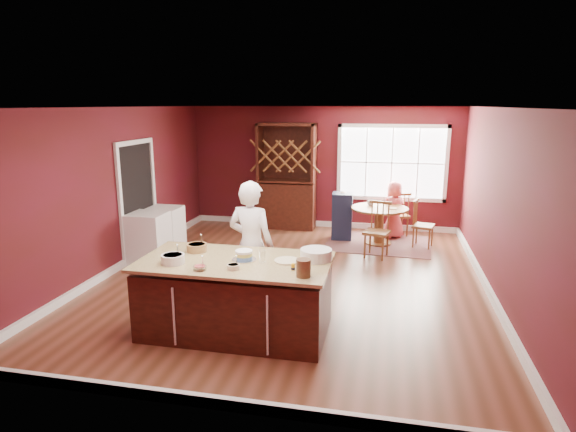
% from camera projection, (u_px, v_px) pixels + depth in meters
% --- Properties ---
extents(room_shell, '(7.00, 7.00, 7.00)m').
position_uv_depth(room_shell, '(293.00, 196.00, 7.45)').
color(room_shell, brown).
rests_on(room_shell, ground).
extents(window, '(2.36, 0.10, 1.66)m').
position_uv_depth(window, '(392.00, 163.00, 10.42)').
color(window, white).
rests_on(window, room_shell).
extents(doorway, '(0.08, 1.26, 2.13)m').
position_uv_depth(doorway, '(138.00, 202.00, 8.69)').
color(doorway, white).
rests_on(doorway, room_shell).
extents(kitchen_island, '(2.29, 1.20, 0.92)m').
position_uv_depth(kitchen_island, '(236.00, 298.00, 5.87)').
color(kitchen_island, '#451B10').
rests_on(kitchen_island, ground).
extents(dining_table, '(1.12, 1.12, 0.75)m').
position_uv_depth(dining_table, '(379.00, 218.00, 9.56)').
color(dining_table, brown).
rests_on(dining_table, ground).
extents(baker, '(0.71, 0.52, 1.77)m').
position_uv_depth(baker, '(251.00, 245.00, 6.48)').
color(baker, white).
rests_on(baker, ground).
extents(layer_cake, '(0.29, 0.29, 0.12)m').
position_uv_depth(layer_cake, '(244.00, 255.00, 5.76)').
color(layer_cake, white).
rests_on(layer_cake, kitchen_island).
extents(bowl_blue, '(0.28, 0.28, 0.11)m').
position_uv_depth(bowl_blue, '(173.00, 259.00, 5.65)').
color(bowl_blue, white).
rests_on(bowl_blue, kitchen_island).
extents(bowl_yellow, '(0.26, 0.26, 0.10)m').
position_uv_depth(bowl_yellow, '(197.00, 248.00, 6.10)').
color(bowl_yellow, brown).
rests_on(bowl_yellow, kitchen_island).
extents(bowl_pink, '(0.15, 0.15, 0.06)m').
position_uv_depth(bowl_pink, '(200.00, 268.00, 5.41)').
color(bowl_pink, silver).
rests_on(bowl_pink, kitchen_island).
extents(bowl_olive, '(0.15, 0.15, 0.06)m').
position_uv_depth(bowl_olive, '(233.00, 267.00, 5.45)').
color(bowl_olive, beige).
rests_on(bowl_olive, kitchen_island).
extents(drinking_glass, '(0.08, 0.08, 0.15)m').
position_uv_depth(drinking_glass, '(262.00, 256.00, 5.66)').
color(drinking_glass, silver).
rests_on(drinking_glass, kitchen_island).
extents(dinner_plate, '(0.30, 0.30, 0.02)m').
position_uv_depth(dinner_plate, '(287.00, 261.00, 5.71)').
color(dinner_plate, '#F7E2BF').
rests_on(dinner_plate, kitchen_island).
extents(white_tub, '(0.38, 0.38, 0.13)m').
position_uv_depth(white_tub, '(316.00, 254.00, 5.77)').
color(white_tub, white).
rests_on(white_tub, kitchen_island).
extents(stoneware_crock, '(0.16, 0.16, 0.20)m').
position_uv_depth(stoneware_crock, '(303.00, 268.00, 5.20)').
color(stoneware_crock, '#513626').
rests_on(stoneware_crock, kitchen_island).
extents(toy_figurine, '(0.05, 0.05, 0.08)m').
position_uv_depth(toy_figurine, '(293.00, 266.00, 5.42)').
color(toy_figurine, yellow).
rests_on(toy_figurine, kitchen_island).
extents(rug, '(2.14, 1.70, 0.01)m').
position_uv_depth(rug, '(378.00, 244.00, 9.68)').
color(rug, brown).
rests_on(rug, ground).
extents(chair_east, '(0.47, 0.48, 0.95)m').
position_uv_depth(chair_east, '(424.00, 224.00, 9.36)').
color(chair_east, '#975E2C').
rests_on(chair_east, ground).
extents(chair_south, '(0.52, 0.51, 1.03)m').
position_uv_depth(chair_south, '(377.00, 230.00, 8.74)').
color(chair_south, brown).
rests_on(chair_south, ground).
extents(chair_north, '(0.51, 0.50, 0.96)m').
position_uv_depth(chair_north, '(398.00, 213.00, 10.20)').
color(chair_north, brown).
rests_on(chair_north, ground).
extents(seated_woman, '(0.70, 0.61, 1.20)m').
position_uv_depth(seated_woman, '(394.00, 210.00, 9.99)').
color(seated_woman, '#C94B4F').
rests_on(seated_woman, ground).
extents(high_chair, '(0.43, 0.43, 1.01)m').
position_uv_depth(high_chair, '(342.00, 215.00, 9.93)').
color(high_chair, '#1D273E').
rests_on(high_chair, ground).
extents(toddler, '(0.18, 0.14, 0.26)m').
position_uv_depth(toddler, '(343.00, 200.00, 9.98)').
color(toddler, '#8CA5BF').
rests_on(toddler, high_chair).
extents(table_plate, '(0.19, 0.19, 0.01)m').
position_uv_depth(table_plate, '(393.00, 208.00, 9.40)').
color(table_plate, beige).
rests_on(table_plate, dining_table).
extents(table_cup, '(0.14, 0.14, 0.10)m').
position_uv_depth(table_cup, '(370.00, 203.00, 9.69)').
color(table_cup, silver).
rests_on(table_cup, dining_table).
extents(hutch, '(1.28, 0.53, 2.34)m').
position_uv_depth(hutch, '(287.00, 176.00, 10.72)').
color(hutch, '#442713').
rests_on(hutch, ground).
extents(washer, '(0.62, 0.60, 0.90)m').
position_uv_depth(washer, '(149.00, 238.00, 8.45)').
color(washer, silver).
rests_on(washer, ground).
extents(dryer, '(0.60, 0.58, 0.86)m').
position_uv_depth(dryer, '(165.00, 230.00, 9.06)').
color(dryer, silver).
rests_on(dryer, ground).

